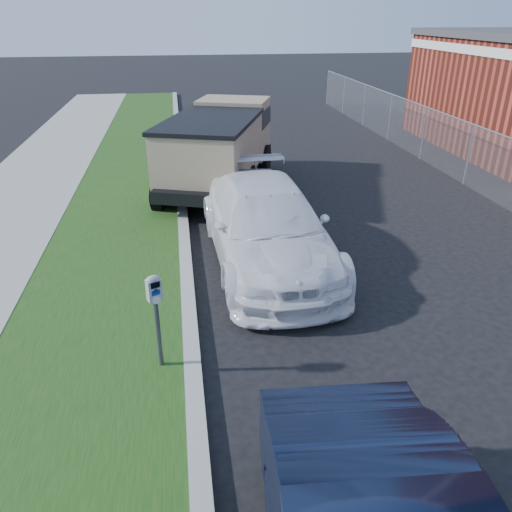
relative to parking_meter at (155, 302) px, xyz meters
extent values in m
plane|color=black|center=(3.04, 0.58, -1.20)|extent=(120.00, 120.00, 0.00)
cube|color=gray|center=(0.44, 2.58, -1.12)|extent=(0.25, 50.00, 0.15)
cube|color=#143F11|center=(-1.16, 2.58, -1.13)|extent=(3.00, 50.00, 0.13)
plane|color=slate|center=(9.04, 7.58, -0.30)|extent=(0.00, 30.00, 30.00)
cylinder|color=#959BA3|center=(9.04, 7.58, 0.60)|extent=(0.04, 30.00, 0.04)
cylinder|color=#959BA3|center=(9.04, 7.58, -0.30)|extent=(0.06, 0.06, 1.80)
cylinder|color=#959BA3|center=(9.04, 10.58, -0.30)|extent=(0.06, 0.06, 1.80)
cylinder|color=#959BA3|center=(9.04, 13.58, -0.30)|extent=(0.06, 0.06, 1.80)
cylinder|color=#959BA3|center=(9.04, 16.58, -0.30)|extent=(0.06, 0.06, 1.80)
cylinder|color=#959BA3|center=(9.04, 19.58, -0.30)|extent=(0.06, 0.06, 1.80)
cylinder|color=#959BA3|center=(9.04, 22.58, -0.30)|extent=(0.06, 0.06, 1.80)
cylinder|color=#3F4247|center=(0.00, 0.00, -0.53)|extent=(0.09, 0.09, 1.06)
cube|color=gray|center=(0.00, 0.00, 0.18)|extent=(0.23, 0.19, 0.32)
ellipsoid|color=gray|center=(0.00, 0.00, 0.34)|extent=(0.24, 0.20, 0.12)
cube|color=black|center=(0.03, -0.06, 0.29)|extent=(0.12, 0.06, 0.08)
cube|color=navy|center=(0.03, -0.06, 0.17)|extent=(0.11, 0.05, 0.07)
cylinder|color=silver|center=(0.03, -0.06, 0.06)|extent=(0.11, 0.05, 0.12)
cube|color=#3F4247|center=(0.03, -0.06, 0.21)|extent=(0.04, 0.02, 0.05)
imported|color=white|center=(2.15, 3.36, -0.38)|extent=(2.48, 5.69, 1.63)
cube|color=black|center=(1.58, 8.26, -0.54)|extent=(3.79, 6.10, 0.32)
cube|color=#8C775A|center=(2.27, 10.22, 0.20)|extent=(2.54, 2.23, 1.80)
cube|color=black|center=(2.27, 10.22, 0.56)|extent=(2.57, 2.26, 0.54)
cube|color=#8C775A|center=(1.34, 7.58, 0.20)|extent=(3.30, 4.29, 1.44)
cube|color=black|center=(1.34, 7.58, 0.95)|extent=(3.41, 4.40, 0.11)
cube|color=black|center=(2.55, 11.02, -0.61)|extent=(2.08, 0.85, 0.27)
cylinder|color=black|center=(1.26, 10.48, -0.75)|extent=(0.57, 0.95, 0.90)
cylinder|color=black|center=(3.21, 9.79, -0.75)|extent=(0.57, 0.95, 0.90)
cylinder|color=black|center=(0.45, 8.18, -0.75)|extent=(0.57, 0.95, 0.90)
cylinder|color=black|center=(2.40, 7.49, -0.75)|extent=(0.57, 0.95, 0.90)
cylinder|color=black|center=(-0.09, 6.65, -0.75)|extent=(0.57, 0.95, 0.90)
cylinder|color=black|center=(1.86, 5.96, -0.75)|extent=(0.57, 0.95, 0.90)
camera|label=1|loc=(0.46, -5.99, 3.56)|focal=35.00mm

